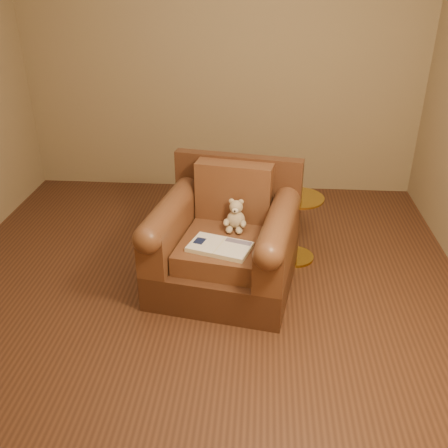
{
  "coord_description": "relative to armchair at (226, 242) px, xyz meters",
  "views": [
    {
      "loc": [
        0.42,
        -3.04,
        2.17
      ],
      "look_at": [
        0.18,
        0.06,
        0.54
      ],
      "focal_mm": 40.0,
      "sensor_mm": 36.0,
      "label": 1
    }
  ],
  "objects": [
    {
      "name": "guidebook",
      "position": [
        -0.03,
        -0.24,
        0.1
      ],
      "size": [
        0.47,
        0.36,
        0.03
      ],
      "rotation": [
        0.0,
        0.0,
        -0.3
      ],
      "color": "beige",
      "rests_on": "armchair"
    },
    {
      "name": "floor",
      "position": [
        -0.18,
        -0.15,
        -0.34
      ],
      "size": [
        4.0,
        4.0,
        0.0
      ],
      "primitive_type": "plane",
      "color": "#4E2B1A",
      "rests_on": "ground"
    },
    {
      "name": "side_table",
      "position": [
        0.54,
        0.38,
        -0.04
      ],
      "size": [
        0.4,
        0.4,
        0.56
      ],
      "color": "gold",
      "rests_on": "floor"
    },
    {
      "name": "room",
      "position": [
        -0.18,
        -0.15,
        1.37
      ],
      "size": [
        4.02,
        4.02,
        2.71
      ],
      "color": "#937D5A",
      "rests_on": "ground"
    },
    {
      "name": "armchair",
      "position": [
        0.0,
        0.0,
        0.0
      ],
      "size": [
        1.13,
        1.09,
        0.89
      ],
      "rotation": [
        0.0,
        0.0,
        -0.17
      ],
      "color": "#482818",
      "rests_on": "floor"
    },
    {
      "name": "teddy_bear",
      "position": [
        0.07,
        0.07,
        0.17
      ],
      "size": [
        0.17,
        0.19,
        0.23
      ],
      "rotation": [
        0.0,
        0.0,
        -0.09
      ],
      "color": "tan",
      "rests_on": "armchair"
    }
  ]
}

